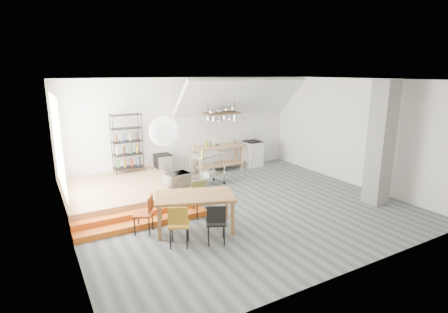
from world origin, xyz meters
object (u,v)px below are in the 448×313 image
rolling_cart (208,165)px  stove (252,153)px  mini_fridge (163,167)px  dining_table (195,199)px

rolling_cart → stove: bearing=10.6°
rolling_cart → mini_fridge: rolling_cart is taller
mini_fridge → stove: bearing=-0.7°
stove → mini_fridge: stove is taller
stove → mini_fridge: 3.40m
stove → dining_table: bearing=-136.9°
mini_fridge → dining_table: bearing=-99.8°
rolling_cart → mini_fridge: bearing=109.9°
dining_table → rolling_cart: rolling_cart is taller
rolling_cart → dining_table: bearing=-138.8°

